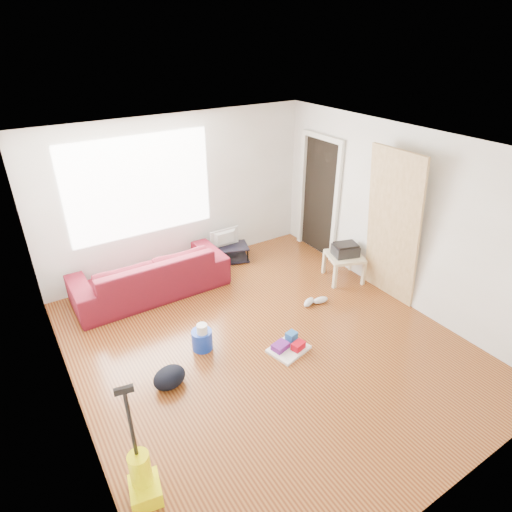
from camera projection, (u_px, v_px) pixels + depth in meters
room at (265, 252)px, 5.05m from camera, size 4.51×5.01×2.51m
sofa at (153, 292)px, 6.57m from camera, size 2.28×0.89×0.66m
tv_stand at (227, 253)px, 7.39m from camera, size 0.82×0.63×0.27m
tv at (226, 238)px, 7.26m from camera, size 0.53×0.07×0.31m
side_table at (344, 259)px, 6.76m from camera, size 0.68×0.68×0.43m
printer at (345, 250)px, 6.68m from camera, size 0.44×0.39×0.20m
bucket at (203, 348)px, 5.43m from camera, size 0.27×0.27×0.26m
toilet_paper at (203, 337)px, 5.31m from camera, size 0.14×0.14×0.12m
cleaning_tray at (289, 346)px, 5.38m from camera, size 0.54×0.47×0.17m
backpack at (170, 384)px, 4.88m from camera, size 0.47×0.43×0.22m
sneakers at (315, 301)px, 6.27m from camera, size 0.44×0.22×0.10m
vacuum at (143, 478)px, 3.62m from camera, size 0.31×0.34×1.23m
door_panel at (382, 294)px, 6.51m from camera, size 0.28×0.90×2.24m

